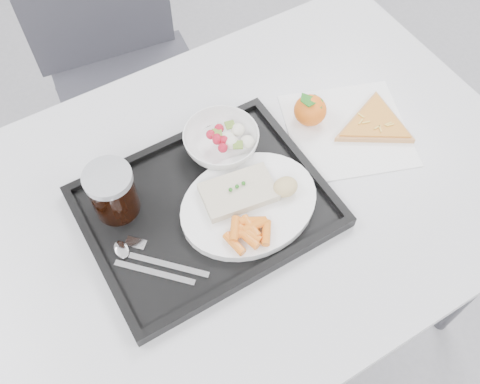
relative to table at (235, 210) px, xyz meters
name	(u,v)px	position (x,y,z in m)	size (l,w,h in m)	color
room	(451,9)	(0.00, -0.30, 0.72)	(6.04, 7.04, 2.84)	gray
table	(235,210)	(0.00, 0.00, 0.00)	(1.20, 0.80, 0.75)	#A7A7A9
chair	(120,60)	(0.01, 0.68, -0.15)	(0.47, 0.47, 0.93)	#36363D
tray	(206,208)	(-0.07, 0.00, 0.08)	(0.45, 0.35, 0.03)	black
dinner_plate	(249,204)	(0.00, -0.05, 0.09)	(0.27, 0.27, 0.02)	white
fish_fillet	(238,192)	(-0.01, -0.02, 0.11)	(0.15, 0.10, 0.03)	beige
bread_roll	(285,187)	(0.07, -0.06, 0.12)	(0.05, 0.05, 0.03)	#E4CE81
salad_bowl	(221,141)	(0.03, 0.10, 0.11)	(0.15, 0.15, 0.05)	white
cola_glass	(112,191)	(-0.21, 0.08, 0.14)	(0.09, 0.09, 0.11)	black
cutlery	(146,260)	(-0.21, -0.05, 0.08)	(0.14, 0.15, 0.01)	silver
napkin	(347,130)	(0.29, 0.01, 0.07)	(0.32, 0.31, 0.00)	white
tangerine	(310,110)	(0.23, 0.08, 0.10)	(0.09, 0.09, 0.07)	#FF5400
pizza_slice	(375,124)	(0.34, -0.01, 0.08)	(0.22, 0.22, 0.02)	#D6B25D
carrot_pile	(248,232)	(-0.04, -0.11, 0.11)	(0.09, 0.08, 0.02)	orange
salad_contents	(229,138)	(0.04, 0.09, 0.12)	(0.08, 0.08, 0.02)	#AE1528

